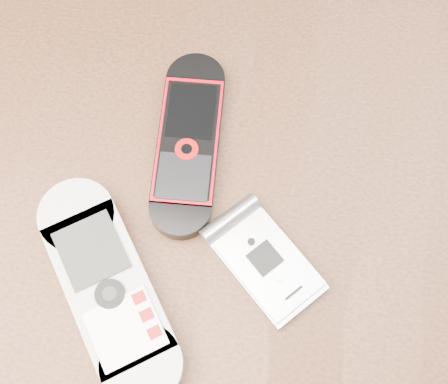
{
  "coord_description": "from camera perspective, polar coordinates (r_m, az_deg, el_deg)",
  "views": [
    {
      "loc": [
        0.03,
        -0.16,
        1.2
      ],
      "look_at": [
        0.01,
        0.0,
        0.76
      ],
      "focal_mm": 50.0,
      "sensor_mm": 36.0,
      "label": 1
    }
  ],
  "objects": [
    {
      "name": "nokia_black_red",
      "position": [
        0.49,
        -3.26,
        4.57
      ],
      "size": [
        0.06,
        0.16,
        0.02
      ],
      "primitive_type": "cube",
      "rotation": [
        0.0,
        0.0,
        0.07
      ],
      "color": "black",
      "rests_on": "table"
    },
    {
      "name": "nokia_white",
      "position": [
        0.46,
        -10.51,
        -8.63
      ],
      "size": [
        0.15,
        0.18,
        0.02
      ],
      "primitive_type": "cube",
      "rotation": [
        0.0,
        0.0,
        0.61
      ],
      "color": "silver",
      "rests_on": "table"
    },
    {
      "name": "ground",
      "position": [
        1.22,
        -0.24,
        -12.59
      ],
      "size": [
        4.0,
        4.0,
        0.0
      ],
      "primitive_type": "plane",
      "color": "#472B19",
      "rests_on": "ground"
    },
    {
      "name": "motorola_razr",
      "position": [
        0.46,
        3.92,
        -6.5
      ],
      "size": [
        0.1,
        0.1,
        0.01
      ],
      "primitive_type": "cube",
      "rotation": [
        0.0,
        0.0,
        0.82
      ],
      "color": "silver",
      "rests_on": "table"
    },
    {
      "name": "table",
      "position": [
        0.58,
        -0.49,
        -3.89
      ],
      "size": [
        1.2,
        0.8,
        0.75
      ],
      "color": "black",
      "rests_on": "ground"
    }
  ]
}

